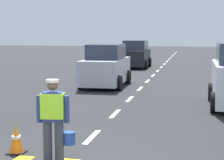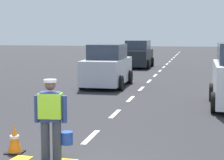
{
  "view_description": "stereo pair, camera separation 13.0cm",
  "coord_description": "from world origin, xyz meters",
  "px_view_note": "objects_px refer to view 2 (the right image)",
  "views": [
    {
      "loc": [
        2.49,
        -7.01,
        2.61
      ],
      "look_at": [
        -0.09,
        5.66,
        1.1
      ],
      "focal_mm": 65.95,
      "sensor_mm": 36.0,
      "label": 1
    },
    {
      "loc": [
        2.62,
        -6.98,
        2.61
      ],
      "look_at": [
        -0.09,
        5.66,
        1.1
      ],
      "focal_mm": 65.95,
      "sensor_mm": 36.0,
      "label": 2
    }
  ],
  "objects_px": {
    "car_oncoming_lead": "(107,67)",
    "road_worker": "(52,116)",
    "traffic_cone_near": "(15,139)",
    "car_oncoming_second": "(138,55)"
  },
  "relations": [
    {
      "from": "traffic_cone_near",
      "to": "car_oncoming_lead",
      "type": "bearing_deg",
      "value": 92.48
    },
    {
      "from": "road_worker",
      "to": "traffic_cone_near",
      "type": "distance_m",
      "value": 1.21
    },
    {
      "from": "road_worker",
      "to": "traffic_cone_near",
      "type": "xyz_separation_m",
      "value": [
        -0.98,
        0.32,
        -0.62
      ]
    },
    {
      "from": "traffic_cone_near",
      "to": "car_oncoming_second",
      "type": "distance_m",
      "value": 22.13
    },
    {
      "from": "traffic_cone_near",
      "to": "car_oncoming_lead",
      "type": "distance_m",
      "value": 11.26
    },
    {
      "from": "car_oncoming_second",
      "to": "car_oncoming_lead",
      "type": "bearing_deg",
      "value": -89.31
    },
    {
      "from": "road_worker",
      "to": "traffic_cone_near",
      "type": "bearing_deg",
      "value": 161.94
    },
    {
      "from": "car_oncoming_lead",
      "to": "road_worker",
      "type": "bearing_deg",
      "value": -82.75
    },
    {
      "from": "car_oncoming_lead",
      "to": "car_oncoming_second",
      "type": "bearing_deg",
      "value": 90.69
    },
    {
      "from": "traffic_cone_near",
      "to": "road_worker",
      "type": "bearing_deg",
      "value": -18.06
    }
  ]
}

